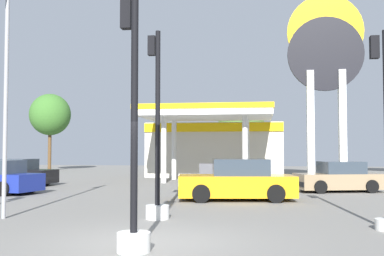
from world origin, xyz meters
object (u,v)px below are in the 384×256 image
at_px(traffic_signal_3, 157,163).
at_px(car_3, 339,178).
at_px(tree_1, 241,123).
at_px(station_pole_sign, 326,64).
at_px(corner_streetlamp, 2,69).
at_px(traffic_signal_2, 133,171).
at_px(tree_0, 50,115).
at_px(car_0, 237,181).
at_px(car_2, 18,173).

bearing_deg(traffic_signal_3, car_3, 55.18).
distance_m(traffic_signal_3, tree_1, 26.56).
height_order(station_pole_sign, corner_streetlamp, station_pole_sign).
relative_size(traffic_signal_3, corner_streetlamp, 0.76).
bearing_deg(traffic_signal_2, station_pole_sign, 71.80).
relative_size(station_pole_sign, traffic_signal_3, 2.08).
relative_size(traffic_signal_3, tree_0, 0.76).
xyz_separation_m(station_pole_sign, car_0, (-4.74, -9.77, -6.31)).
height_order(traffic_signal_2, tree_1, tree_1).
xyz_separation_m(station_pole_sign, car_2, (-16.95, -4.34, -6.38)).
xyz_separation_m(tree_0, corner_streetlamp, (12.06, -27.75, -0.92)).
distance_m(tree_0, tree_1, 17.67).
relative_size(station_pole_sign, corner_streetlamp, 1.57).
xyz_separation_m(car_2, tree_1, (11.48, 15.85, 3.55)).
bearing_deg(traffic_signal_2, traffic_signal_3, 96.68).
relative_size(station_pole_sign, car_3, 2.66).
xyz_separation_m(car_2, traffic_signal_3, (10.22, -10.55, 0.93)).
bearing_deg(tree_1, traffic_signal_2, -91.46).
xyz_separation_m(car_3, traffic_signal_3, (-6.51, -9.35, 0.95)).
bearing_deg(tree_0, traffic_signal_3, -58.71).
bearing_deg(traffic_signal_3, traffic_signal_2, -83.32).
relative_size(car_3, corner_streetlamp, 0.59).
relative_size(car_0, tree_1, 0.79).
xyz_separation_m(car_3, tree_0, (-22.88, 17.59, 4.54)).
xyz_separation_m(car_2, corner_streetlamp, (5.90, -11.36, 3.59)).
distance_m(tree_0, corner_streetlamp, 30.27).
distance_m(station_pole_sign, traffic_signal_2, 20.76).
bearing_deg(car_3, car_2, 175.91).
xyz_separation_m(station_pole_sign, tree_0, (-23.11, 12.06, -1.86)).
height_order(station_pole_sign, car_3, station_pole_sign).
bearing_deg(tree_0, tree_1, -1.78).
bearing_deg(car_0, car_2, 156.02).
height_order(traffic_signal_3, tree_0, tree_0).
height_order(tree_0, tree_1, tree_0).
xyz_separation_m(car_0, corner_streetlamp, (-6.32, -5.92, 3.52)).
relative_size(car_2, corner_streetlamp, 0.59).
distance_m(station_pole_sign, corner_streetlamp, 19.40).
bearing_deg(car_3, corner_streetlamp, -136.80).
distance_m(car_2, tree_0, 18.09).
xyz_separation_m(car_0, traffic_signal_2, (-1.52, -9.25, 0.82)).
height_order(car_0, car_2, car_0).
bearing_deg(car_0, tree_0, 130.09).
relative_size(tree_0, tree_1, 1.20).
bearing_deg(corner_streetlamp, station_pole_sign, 54.84).
relative_size(tree_0, corner_streetlamp, 1.00).
distance_m(tree_1, corner_streetlamp, 27.77).
distance_m(car_2, traffic_signal_2, 18.19).
height_order(car_2, traffic_signal_3, traffic_signal_3).
height_order(tree_0, corner_streetlamp, tree_0).
bearing_deg(traffic_signal_2, car_2, 126.08).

